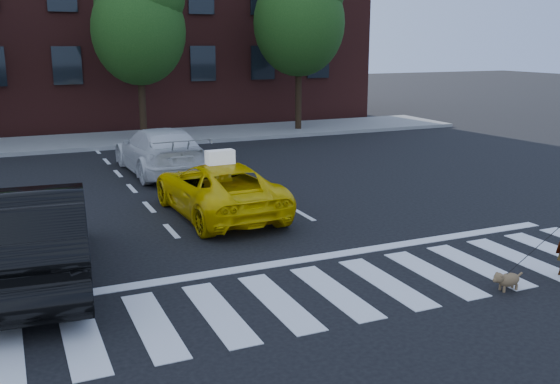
% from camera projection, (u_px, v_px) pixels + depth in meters
% --- Properties ---
extents(ground, '(120.00, 120.00, 0.00)m').
position_uv_depth(ground, '(334.00, 292.00, 10.24)').
color(ground, black).
rests_on(ground, ground).
extents(crosswalk, '(13.00, 2.40, 0.01)m').
position_uv_depth(crosswalk, '(334.00, 292.00, 10.24)').
color(crosswalk, silver).
rests_on(crosswalk, ground).
extents(stop_line, '(12.00, 0.30, 0.01)m').
position_uv_depth(stop_line, '(293.00, 261.00, 11.66)').
color(stop_line, silver).
rests_on(stop_line, ground).
extents(sidewalk_far, '(30.00, 4.00, 0.15)m').
position_uv_depth(sidewalk_far, '(130.00, 139.00, 25.76)').
color(sidewalk_far, slate).
rests_on(sidewalk_far, ground).
extents(building, '(26.00, 10.00, 12.00)m').
position_uv_depth(building, '(94.00, 0.00, 31.02)').
color(building, '#4C1F1B').
rests_on(building, ground).
extents(tree_mid, '(3.69, 3.69, 7.10)m').
position_uv_depth(tree_mid, '(139.00, 19.00, 24.40)').
color(tree_mid, black).
rests_on(tree_mid, ground).
extents(tree_right, '(4.00, 4.00, 7.70)m').
position_uv_depth(tree_right, '(300.00, 11.00, 27.07)').
color(tree_right, black).
rests_on(tree_right, ground).
extents(taxi, '(2.26, 4.60, 1.26)m').
position_uv_depth(taxi, '(218.00, 189.00, 14.70)').
color(taxi, '#E4BE04').
rests_on(taxi, ground).
extents(black_sedan, '(2.24, 5.30, 1.70)m').
position_uv_depth(black_sedan, '(31.00, 234.00, 10.50)').
color(black_sedan, black).
rests_on(black_sedan, ground).
extents(white_suv, '(2.16, 5.00, 1.43)m').
position_uv_depth(white_suv, '(160.00, 151.00, 19.26)').
color(white_suv, silver).
rests_on(white_suv, ground).
extents(dog, '(0.58, 0.26, 0.33)m').
position_uv_depth(dog, '(507.00, 280.00, 10.27)').
color(dog, olive).
rests_on(dog, ground).
extents(taxi_sign, '(0.66, 0.30, 0.32)m').
position_uv_depth(taxi_sign, '(220.00, 157.00, 14.33)').
color(taxi_sign, white).
rests_on(taxi_sign, taxi).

